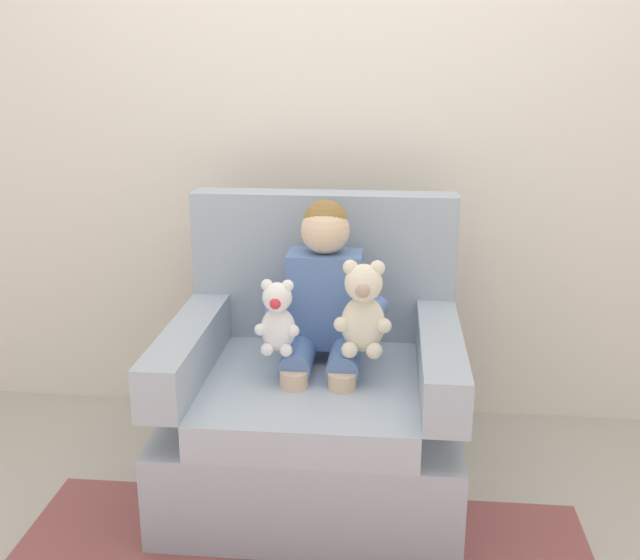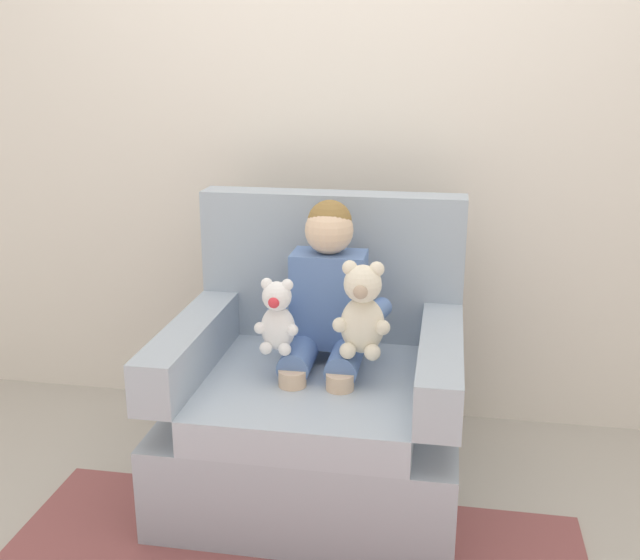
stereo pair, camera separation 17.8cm
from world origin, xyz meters
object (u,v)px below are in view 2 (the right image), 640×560
Objects in this scene: seated_child at (326,308)px; plush_cream at (362,311)px; plush_white at (277,318)px; armchair at (318,401)px.

seated_child is 2.59× the size of plush_cream.
seated_child is 0.20m from plush_cream.
plush_white is 0.79× the size of plush_cream.
seated_child is 0.21m from plush_white.
seated_child reaches higher than plush_cream.
seated_child reaches higher than plush_white.
seated_child is 3.28× the size of plush_white.
plush_cream is at bearing -34.72° from armchair.
plush_cream is (0.28, 0.02, 0.03)m from plush_white.
armchair is 0.40m from plush_white.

